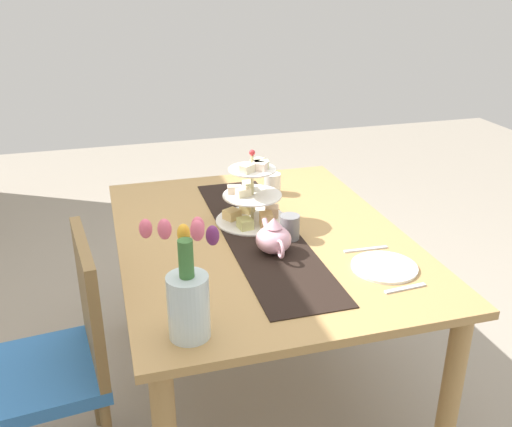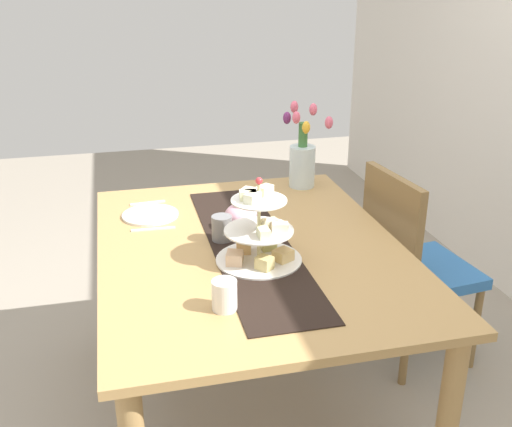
{
  "view_description": "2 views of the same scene",
  "coord_description": "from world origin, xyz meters",
  "px_view_note": "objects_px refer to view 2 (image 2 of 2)",
  "views": [
    {
      "loc": [
        -1.93,
        0.57,
        1.72
      ],
      "look_at": [
        0.03,
        0.01,
        0.83
      ],
      "focal_mm": 40.0,
      "sensor_mm": 36.0,
      "label": 1
    },
    {
      "loc": [
        1.97,
        -0.45,
        1.71
      ],
      "look_at": [
        -0.06,
        0.04,
        0.86
      ],
      "focal_mm": 42.63,
      "sensor_mm": 36.0,
      "label": 2
    }
  ],
  "objects_px": {
    "tiered_cake_stand": "(259,236)",
    "teapot": "(241,215)",
    "mug_white_text": "(225,295)",
    "dinner_plate_left": "(150,215)",
    "dining_table": "(251,271)",
    "chair_left": "(410,260)",
    "mug_grey": "(222,228)",
    "knife_left": "(153,229)",
    "fork_left": "(148,203)",
    "tulip_vase": "(302,158)"
  },
  "relations": [
    {
      "from": "dining_table",
      "to": "chair_left",
      "type": "distance_m",
      "value": 0.82
    },
    {
      "from": "fork_left",
      "to": "mug_grey",
      "type": "xyz_separation_m",
      "value": [
        0.45,
        0.24,
        0.05
      ]
    },
    {
      "from": "teapot",
      "to": "tulip_vase",
      "type": "relative_size",
      "value": 0.62
    },
    {
      "from": "knife_left",
      "to": "dining_table",
      "type": "bearing_deg",
      "value": 55.28
    },
    {
      "from": "fork_left",
      "to": "knife_left",
      "type": "height_order",
      "value": "same"
    },
    {
      "from": "dinner_plate_left",
      "to": "fork_left",
      "type": "relative_size",
      "value": 1.53
    },
    {
      "from": "fork_left",
      "to": "dinner_plate_left",
      "type": "bearing_deg",
      "value": 0.0
    },
    {
      "from": "dinner_plate_left",
      "to": "knife_left",
      "type": "height_order",
      "value": "dinner_plate_left"
    },
    {
      "from": "tiered_cake_stand",
      "to": "knife_left",
      "type": "height_order",
      "value": "tiered_cake_stand"
    },
    {
      "from": "dining_table",
      "to": "fork_left",
      "type": "height_order",
      "value": "fork_left"
    },
    {
      "from": "fork_left",
      "to": "mug_grey",
      "type": "height_order",
      "value": "mug_grey"
    },
    {
      "from": "chair_left",
      "to": "dining_table",
      "type": "bearing_deg",
      "value": -74.69
    },
    {
      "from": "dining_table",
      "to": "teapot",
      "type": "height_order",
      "value": "teapot"
    },
    {
      "from": "dining_table",
      "to": "mug_grey",
      "type": "relative_size",
      "value": 15.11
    },
    {
      "from": "dining_table",
      "to": "chair_left",
      "type": "height_order",
      "value": "chair_left"
    },
    {
      "from": "tulip_vase",
      "to": "knife_left",
      "type": "xyz_separation_m",
      "value": [
        0.35,
        -0.72,
        -0.13
      ]
    },
    {
      "from": "tiered_cake_stand",
      "to": "knife_left",
      "type": "relative_size",
      "value": 1.79
    },
    {
      "from": "dinner_plate_left",
      "to": "knife_left",
      "type": "xyz_separation_m",
      "value": [
        0.14,
        0.0,
        -0.0
      ]
    },
    {
      "from": "chair_left",
      "to": "knife_left",
      "type": "bearing_deg",
      "value": -91.04
    },
    {
      "from": "teapot",
      "to": "mug_white_text",
      "type": "height_order",
      "value": "teapot"
    },
    {
      "from": "fork_left",
      "to": "knife_left",
      "type": "relative_size",
      "value": 0.88
    },
    {
      "from": "teapot",
      "to": "tulip_vase",
      "type": "height_order",
      "value": "tulip_vase"
    },
    {
      "from": "tiered_cake_stand",
      "to": "tulip_vase",
      "type": "height_order",
      "value": "tulip_vase"
    },
    {
      "from": "fork_left",
      "to": "tiered_cake_stand",
      "type": "bearing_deg",
      "value": 27.38
    },
    {
      "from": "tiered_cake_stand",
      "to": "teapot",
      "type": "height_order",
      "value": "tiered_cake_stand"
    },
    {
      "from": "teapot",
      "to": "mug_white_text",
      "type": "xyz_separation_m",
      "value": [
        0.57,
        -0.18,
        -0.01
      ]
    },
    {
      "from": "tulip_vase",
      "to": "mug_grey",
      "type": "relative_size",
      "value": 4.07
    },
    {
      "from": "tiered_cake_stand",
      "to": "mug_grey",
      "type": "bearing_deg",
      "value": -154.48
    },
    {
      "from": "tulip_vase",
      "to": "fork_left",
      "type": "bearing_deg",
      "value": -85.25
    },
    {
      "from": "dinner_plate_left",
      "to": "teapot",
      "type": "bearing_deg",
      "value": 57.32
    },
    {
      "from": "dining_table",
      "to": "dinner_plate_left",
      "type": "bearing_deg",
      "value": -138.37
    },
    {
      "from": "tiered_cake_stand",
      "to": "mug_white_text",
      "type": "height_order",
      "value": "tiered_cake_stand"
    },
    {
      "from": "teapot",
      "to": "knife_left",
      "type": "height_order",
      "value": "teapot"
    },
    {
      "from": "mug_white_text",
      "to": "fork_left",
      "type": "bearing_deg",
      "value": -170.29
    },
    {
      "from": "dining_table",
      "to": "tulip_vase",
      "type": "xyz_separation_m",
      "value": [
        -0.58,
        0.38,
        0.24
      ]
    },
    {
      "from": "dining_table",
      "to": "mug_white_text",
      "type": "relative_size",
      "value": 15.11
    },
    {
      "from": "tiered_cake_stand",
      "to": "dinner_plate_left",
      "type": "relative_size",
      "value": 1.32
    },
    {
      "from": "dinner_plate_left",
      "to": "mug_grey",
      "type": "height_order",
      "value": "mug_grey"
    },
    {
      "from": "chair_left",
      "to": "dinner_plate_left",
      "type": "height_order",
      "value": "chair_left"
    },
    {
      "from": "teapot",
      "to": "mug_grey",
      "type": "distance_m",
      "value": 0.13
    },
    {
      "from": "dinner_plate_left",
      "to": "fork_left",
      "type": "xyz_separation_m",
      "value": [
        -0.14,
        0.0,
        -0.0
      ]
    },
    {
      "from": "tiered_cake_stand",
      "to": "mug_grey",
      "type": "xyz_separation_m",
      "value": [
        -0.2,
        -0.09,
        -0.04
      ]
    },
    {
      "from": "knife_left",
      "to": "chair_left",
      "type": "bearing_deg",
      "value": 88.96
    },
    {
      "from": "dinner_plate_left",
      "to": "mug_grey",
      "type": "relative_size",
      "value": 2.42
    },
    {
      "from": "dinner_plate_left",
      "to": "mug_grey",
      "type": "xyz_separation_m",
      "value": [
        0.31,
        0.24,
        0.05
      ]
    },
    {
      "from": "teapot",
      "to": "mug_grey",
      "type": "relative_size",
      "value": 2.51
    },
    {
      "from": "knife_left",
      "to": "fork_left",
      "type": "bearing_deg",
      "value": 180.0
    },
    {
      "from": "chair_left",
      "to": "dinner_plate_left",
      "type": "distance_m",
      "value": 1.15
    },
    {
      "from": "mug_grey",
      "to": "tulip_vase",
      "type": "bearing_deg",
      "value": 137.25
    },
    {
      "from": "mug_white_text",
      "to": "knife_left",
      "type": "bearing_deg",
      "value": -166.06
    }
  ]
}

